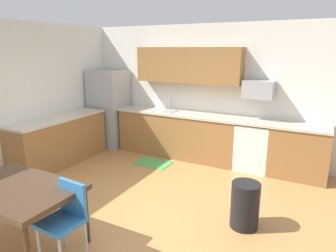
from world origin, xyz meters
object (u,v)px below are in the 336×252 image
trash_bin (245,205)px  microwave (259,89)px  chair_near_table (66,215)px  refrigerator (109,109)px  oven_range (253,146)px  dining_table (17,191)px

trash_bin → microwave: bearing=99.3°
microwave → chair_near_table: (-1.22, -3.56, -1.00)m
refrigerator → trash_bin: bearing=-27.6°
oven_range → trash_bin: oven_range is taller
dining_table → refrigerator: bearing=112.7°
refrigerator → chair_near_table: refrigerator is taller
microwave → dining_table: bearing=-116.8°
chair_near_table → trash_bin: 2.15m
dining_table → trash_bin: size_ratio=2.33×
refrigerator → trash_bin: refrigerator is taller
dining_table → trash_bin: bearing=35.6°
refrigerator → trash_bin: (3.65, -1.91, -0.57)m
oven_range → refrigerator: bearing=-178.6°
microwave → trash_bin: 2.43m
refrigerator → oven_range: 3.33m
dining_table → chair_near_table: (0.63, 0.10, -0.17)m
oven_range → dining_table: oven_range is taller
chair_near_table → trash_bin: chair_near_table is taller
refrigerator → microwave: (3.31, 0.18, 0.63)m
oven_range → microwave: microwave is taller
dining_table → chair_near_table: size_ratio=1.65×
dining_table → chair_near_table: bearing=9.1°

